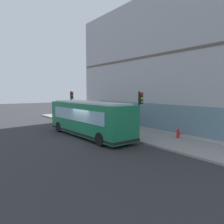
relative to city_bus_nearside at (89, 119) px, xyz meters
name	(u,v)px	position (x,y,z in m)	size (l,w,h in m)	color
ground	(87,139)	(-0.68, -0.92, -1.55)	(120.00, 120.00, 0.00)	#2D2D30
sidewalk_curb	(129,132)	(3.93, -0.92, -1.48)	(4.01, 40.00, 0.15)	gray
building_corner	(176,67)	(10.59, -0.92, 5.10)	(9.36, 23.78, 13.31)	#A8A8AD
city_bus_nearside	(89,119)	(0.00, 0.00, 0.00)	(2.94, 10.13, 3.07)	#197247
traffic_light_near_corner	(140,106)	(2.56, -3.80, 1.26)	(0.32, 0.49, 3.82)	black
traffic_light_down_block	(72,100)	(2.45, 8.56, 1.28)	(0.32, 0.49, 3.85)	black
fire_hydrant	(178,133)	(5.31, -5.44, -1.04)	(0.35, 0.35, 0.74)	red
pedestrian_walking_along_curb	(134,119)	(4.82, -0.51, -0.35)	(0.32, 0.32, 1.82)	#99994C
pedestrian_near_building_entrance	(125,121)	(3.46, -0.86, -0.40)	(0.32, 0.32, 1.73)	#B23338
newspaper_vending_box	(88,121)	(2.82, 5.18, -0.95)	(0.44, 0.42, 0.90)	#BF3F19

